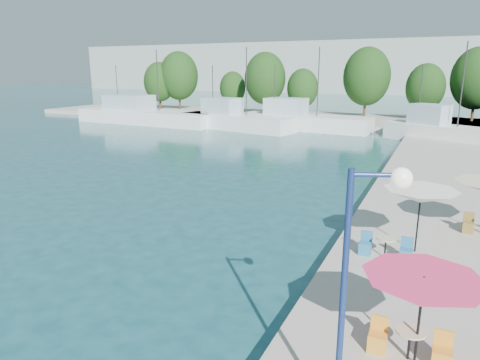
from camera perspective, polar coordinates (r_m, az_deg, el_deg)
The scene contains 19 objects.
quay_far at distance 63.63m, azimuth 9.46°, elevation 8.06°, with size 90.00×16.00×0.60m, color #A5A395.
hill_west at distance 158.79m, azimuth 11.30°, elevation 14.47°, with size 180.00×40.00×16.00m, color #909E92.
trawler_01 at distance 61.32m, azimuth -12.65°, elevation 8.39°, with size 21.09×6.44×10.20m.
trawler_02 at distance 53.68m, azimuth -0.82°, elevation 7.93°, with size 15.65×6.99×10.20m.
trawler_03 at distance 53.88m, azimuth 8.09°, elevation 7.81°, with size 16.48×5.38×10.20m.
trawler_04 at distance 47.84m, azimuth 25.26°, elevation 5.76°, with size 12.10×8.21×10.20m.
tree_01 at distance 76.83m, azimuth -10.69°, elevation 12.73°, with size 5.38×5.38×7.96m.
tree_02 at distance 76.15m, azimuth -8.15°, elevation 13.58°, with size 6.56×6.56×9.71m.
tree_03 at distance 72.76m, azimuth -0.98°, elevation 12.17°, with size 4.32×4.32×6.39m.
tree_04 at distance 66.77m, azimuth 3.36°, elevation 13.37°, with size 6.25×6.25×9.25m.
tree_05 at distance 65.52m, azimuth 8.33°, elevation 12.00°, with size 4.61×4.61×6.83m.
tree_06 at distance 65.41m, azimuth 16.55°, elevation 13.08°, with size 6.62×6.62×9.81m.
tree_07 at distance 63.60m, azimuth 23.49°, elevation 11.26°, with size 5.06×5.06×7.49m.
tree_08 at distance 64.90m, azimuth 29.06°, elevation 11.76°, with size 6.45×6.45×9.55m.
umbrella_pink at distance 10.48m, azimuth 23.20°, elevation -13.03°, with size 2.68×2.68×2.18m.
umbrella_white at distance 16.74m, azimuth 22.96°, elevation -1.98°, with size 2.64×2.64×2.41m.
cafe_table_01 at distance 11.38m, azimuth 21.56°, elevation -20.11°, with size 1.82×0.70×0.76m.
cafe_table_02 at distance 16.40m, azimuth 18.77°, elevation -8.84°, with size 1.82×0.70×0.76m.
street_lamp at distance 7.72m, azimuth 16.31°, elevation -9.59°, with size 0.99×0.52×5.03m.
Camera 1 is at (9.26, 6.14, 7.15)m, focal length 32.00 mm.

